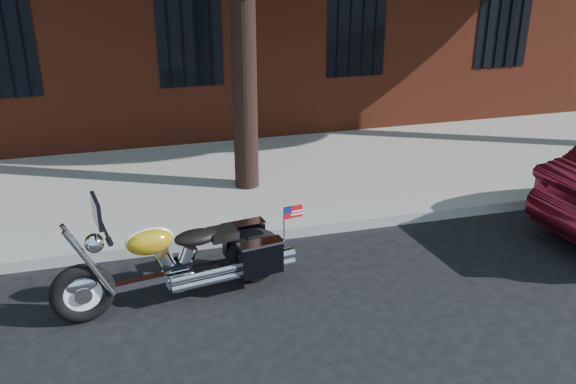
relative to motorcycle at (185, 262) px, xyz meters
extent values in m
plane|color=black|center=(0.74, -0.22, -0.46)|extent=(120.00, 120.00, 0.00)
cube|color=gray|center=(0.74, 1.16, -0.39)|extent=(40.00, 0.16, 0.15)
cube|color=gray|center=(0.74, 3.04, -0.39)|extent=(40.00, 3.60, 0.15)
cube|color=black|center=(0.74, 4.89, 1.74)|extent=(1.10, 0.14, 2.00)
cylinder|color=black|center=(0.74, 4.81, 1.74)|extent=(0.04, 0.04, 2.00)
cylinder|color=black|center=(1.24, 2.68, 2.04)|extent=(0.36, 0.36, 5.00)
torus|color=black|center=(-1.08, -0.18, -0.12)|extent=(0.69, 0.26, 0.68)
torus|color=black|center=(0.81, 0.14, -0.12)|extent=(0.69, 0.26, 0.68)
cylinder|color=white|center=(-1.08, -0.18, -0.12)|extent=(0.51, 0.14, 0.50)
cylinder|color=white|center=(0.81, 0.14, -0.12)|extent=(0.51, 0.14, 0.50)
ellipsoid|color=white|center=(-1.08, -0.18, -0.02)|extent=(0.37, 0.19, 0.19)
ellipsoid|color=gold|center=(0.81, 0.14, 0.00)|extent=(0.37, 0.20, 0.19)
cube|color=white|center=(-0.14, -0.02, -0.14)|extent=(1.51, 0.35, 0.08)
cylinder|color=white|center=(-0.09, -0.01, -0.16)|extent=(0.35, 0.23, 0.32)
cylinder|color=white|center=(0.44, -0.10, -0.15)|extent=(1.26, 0.30, 0.09)
ellipsoid|color=gold|center=(-0.35, -0.05, 0.32)|extent=(0.54, 0.37, 0.29)
ellipsoid|color=black|center=(0.14, 0.03, 0.26)|extent=(0.53, 0.37, 0.16)
cube|color=black|center=(0.73, 0.40, -0.01)|extent=(0.50, 0.24, 0.38)
cube|color=black|center=(0.82, -0.12, -0.01)|extent=(0.50, 0.24, 0.38)
cylinder|color=white|center=(-0.80, -0.13, 0.61)|extent=(0.17, 0.78, 0.04)
sphere|color=white|center=(-0.90, -0.15, 0.42)|extent=(0.23, 0.23, 0.20)
cube|color=black|center=(-0.84, -0.14, 0.77)|extent=(0.11, 0.40, 0.28)
cube|color=red|center=(1.20, -0.10, 0.50)|extent=(0.22, 0.05, 0.14)
camera|label=1|loc=(-0.50, -6.19, 3.45)|focal=40.00mm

